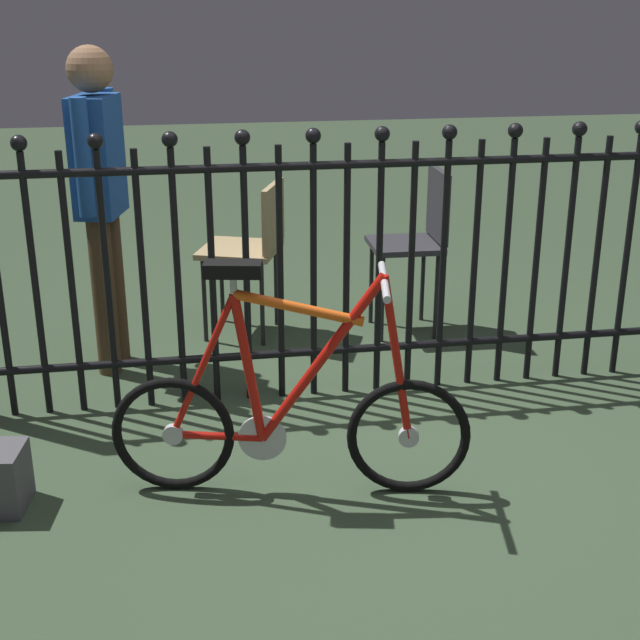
# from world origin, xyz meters

# --- Properties ---
(ground_plane) EXTENTS (20.00, 20.00, 0.00)m
(ground_plane) POSITION_xyz_m (0.00, 0.00, 0.00)
(ground_plane) COLOR #374B32
(iron_fence) EXTENTS (3.29, 0.07, 1.28)m
(iron_fence) POSITION_xyz_m (-0.06, 0.71, 0.65)
(iron_fence) COLOR black
(iron_fence) RESTS_ON ground
(bicycle) EXTENTS (1.31, 0.40, 0.89)m
(bicycle) POSITION_xyz_m (-0.34, -0.12, 0.32)
(bicycle) COLOR black
(bicycle) RESTS_ON ground
(chair_charcoal) EXTENTS (0.38, 0.38, 0.89)m
(chair_charcoal) POSITION_xyz_m (0.58, 1.45, 0.55)
(chair_charcoal) COLOR black
(chair_charcoal) RESTS_ON ground
(chair_tan) EXTENTS (0.51, 0.51, 0.83)m
(chair_tan) POSITION_xyz_m (-0.31, 1.53, 0.52)
(chair_tan) COLOR black
(chair_tan) RESTS_ON ground
(person_visitor) EXTENTS (0.24, 0.47, 1.55)m
(person_visitor) POSITION_xyz_m (-1.05, 1.20, 0.92)
(person_visitor) COLOR #4C3823
(person_visitor) RESTS_ON ground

